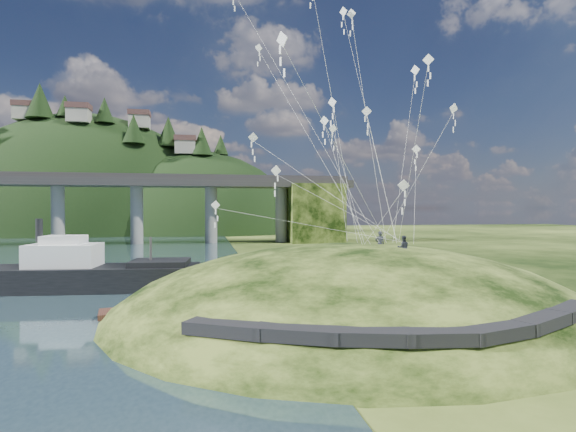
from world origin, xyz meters
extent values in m
plane|color=black|center=(0.00, 0.00, 0.00)|extent=(320.00, 320.00, 0.00)
ellipsoid|color=black|center=(8.00, 2.00, -1.50)|extent=(36.00, 32.00, 13.00)
cube|color=black|center=(-1.50, -8.00, 2.03)|extent=(4.32, 3.62, 0.71)
cube|color=black|center=(1.50, -9.65, 2.09)|extent=(4.10, 2.97, 0.61)
cube|color=black|center=(4.50, -10.65, 2.08)|extent=(3.85, 2.37, 0.62)
cube|color=black|center=(7.50, -11.10, 2.04)|extent=(3.62, 1.83, 0.66)
cube|color=black|center=(10.50, -10.90, 2.05)|extent=(3.82, 2.27, 0.68)
cube|color=black|center=(13.50, -9.95, 2.14)|extent=(4.11, 2.97, 0.71)
cube|color=black|center=(16.50, -8.40, 2.16)|extent=(4.26, 3.43, 0.66)
cylinder|color=gray|center=(-32.00, 70.00, 6.50)|extent=(2.60, 2.60, 13.00)
cylinder|color=gray|center=(-16.50, 70.00, 6.50)|extent=(2.60, 2.60, 13.00)
cylinder|color=gray|center=(-1.00, 70.00, 6.50)|extent=(2.60, 2.60, 13.00)
cylinder|color=gray|center=(14.50, 70.00, 6.50)|extent=(2.60, 2.60, 13.00)
cube|color=black|center=(22.00, 70.00, 6.50)|extent=(12.00, 11.00, 13.00)
ellipsoid|color=black|center=(-40.00, 126.00, -6.00)|extent=(96.00, 68.00, 88.00)
ellipsoid|color=black|center=(-5.00, 118.00, -10.00)|extent=(76.00, 56.00, 72.00)
cone|color=black|center=(-49.87, 114.63, 39.23)|extent=(8.01, 8.01, 10.54)
cone|color=black|center=(-42.87, 114.06, 37.88)|extent=(4.97, 4.97, 6.54)
cone|color=black|center=(-31.40, 112.04, 36.68)|extent=(5.83, 5.83, 7.67)
cone|color=black|center=(-22.45, 107.08, 30.58)|extent=(6.47, 6.47, 8.51)
cone|color=black|center=(-13.22, 113.99, 31.23)|extent=(7.13, 7.13, 9.38)
cone|color=black|center=(-3.12, 109.03, 27.87)|extent=(6.56, 6.56, 8.63)
cone|color=black|center=(2.77, 114.63, 27.68)|extent=(4.88, 4.88, 6.42)
cube|color=#BCB2A0|center=(-55.00, 118.00, 35.99)|extent=(6.00, 5.00, 4.00)
cube|color=brown|center=(-55.00, 118.00, 38.69)|extent=(6.40, 5.40, 1.60)
cube|color=#BCB2A0|center=(-38.00, 110.00, 34.28)|extent=(6.00, 5.00, 4.00)
cube|color=brown|center=(-38.00, 110.00, 36.98)|extent=(6.40, 5.40, 1.60)
cube|color=#BCB2A0|center=(-22.00, 116.00, 34.18)|extent=(6.00, 5.00, 4.00)
cube|color=brown|center=(-22.00, 116.00, 36.88)|extent=(6.40, 5.40, 1.60)
cube|color=#BCB2A0|center=(-8.00, 110.00, 25.88)|extent=(6.00, 5.00, 4.00)
cube|color=brown|center=(-8.00, 110.00, 28.58)|extent=(6.40, 5.40, 1.60)
cube|color=black|center=(-12.66, 14.97, 1.13)|extent=(19.44, 6.91, 2.25)
cube|color=white|center=(-15.24, 15.21, 3.12)|extent=(6.38, 4.35, 2.42)
cube|color=white|center=(-15.24, 15.21, 4.59)|extent=(3.69, 2.90, 1.04)
cube|color=black|center=(-6.62, 14.42, 2.51)|extent=(5.57, 4.78, 0.52)
cylinder|color=black|center=(-17.40, 15.41, 5.63)|extent=(0.61, 0.61, 2.08)
cylinder|color=#2D2B2B|center=(-7.48, 14.50, 3.64)|extent=(0.21, 0.21, 2.60)
cube|color=#361C16|center=(-2.36, 4.00, 0.47)|extent=(14.83, 4.80, 0.37)
cylinder|color=#361C16|center=(-8.54, 2.92, 0.21)|extent=(0.31, 0.31, 1.05)
cylinder|color=#361C16|center=(-5.45, 3.46, 0.21)|extent=(0.31, 0.31, 1.05)
cylinder|color=#361C16|center=(-2.36, 4.00, 0.21)|extent=(0.31, 0.31, 1.05)
cylinder|color=#361C16|center=(0.73, 4.54, 0.21)|extent=(0.31, 0.31, 1.05)
cylinder|color=#361C16|center=(3.83, 5.09, 0.21)|extent=(0.31, 0.31, 1.05)
imported|color=#242730|center=(10.44, 2.78, 5.90)|extent=(0.76, 0.54, 1.94)
imported|color=#242730|center=(11.11, 0.19, 5.71)|extent=(0.95, 0.82, 1.69)
cube|color=white|center=(1.54, -5.34, 16.65)|extent=(0.50, 0.70, 0.80)
cube|color=white|center=(1.54, -5.34, 16.07)|extent=(0.09, 0.08, 0.47)
cube|color=white|center=(1.54, -5.34, 15.49)|extent=(0.09, 0.08, 0.47)
cube|color=white|center=(1.54, -5.34, 14.91)|extent=(0.09, 0.08, 0.47)
cube|color=white|center=(8.28, 5.13, 23.13)|extent=(0.47, 0.59, 0.70)
cube|color=white|center=(8.28, 5.13, 22.63)|extent=(0.09, 0.07, 0.42)
cube|color=white|center=(8.28, 5.13, 22.12)|extent=(0.09, 0.07, 0.42)
cube|color=white|center=(8.28, 5.13, 21.61)|extent=(0.09, 0.07, 0.42)
cube|color=white|center=(3.09, 6.32, 10.62)|extent=(0.85, 0.23, 0.86)
cube|color=white|center=(3.09, 6.32, 10.01)|extent=(0.11, 0.06, 0.50)
cube|color=white|center=(3.09, 6.32, 9.40)|extent=(0.11, 0.06, 0.50)
cube|color=white|center=(3.09, 6.32, 8.79)|extent=(0.11, 0.06, 0.50)
cube|color=white|center=(8.96, 10.27, 14.83)|extent=(0.79, 0.28, 0.79)
cube|color=white|center=(8.96, 10.27, 14.25)|extent=(0.10, 0.08, 0.47)
cube|color=white|center=(8.96, 10.27, 13.68)|extent=(0.10, 0.08, 0.47)
cube|color=white|center=(8.96, 10.27, 13.10)|extent=(0.10, 0.08, 0.47)
cube|color=white|center=(7.47, 7.81, 15.03)|extent=(0.61, 0.61, 0.80)
cube|color=white|center=(7.47, 7.81, 14.44)|extent=(0.10, 0.07, 0.48)
cube|color=white|center=(7.47, 7.81, 13.86)|extent=(0.10, 0.07, 0.48)
cube|color=white|center=(7.47, 7.81, 13.27)|extent=(0.10, 0.07, 0.48)
cube|color=white|center=(9.13, 2.18, 14.70)|extent=(0.71, 0.25, 0.73)
cube|color=white|center=(9.13, 2.18, 14.18)|extent=(0.10, 0.03, 0.42)
cube|color=white|center=(9.13, 2.18, 13.67)|extent=(0.10, 0.03, 0.42)
cube|color=white|center=(9.13, 2.18, 13.15)|extent=(0.10, 0.03, 0.42)
cube|color=white|center=(4.81, 1.29, 21.58)|extent=(0.09, 0.02, 0.41)
cube|color=white|center=(14.71, 5.75, 19.09)|extent=(0.50, 0.70, 0.80)
cube|color=white|center=(14.71, 5.75, 18.51)|extent=(0.10, 0.08, 0.48)
cube|color=white|center=(14.71, 5.75, 17.92)|extent=(0.10, 0.08, 0.48)
cube|color=white|center=(14.71, 5.75, 17.34)|extent=(0.10, 0.08, 0.48)
cube|color=white|center=(14.82, 5.73, 12.54)|extent=(0.69, 0.34, 0.72)
cube|color=white|center=(14.82, 5.73, 12.02)|extent=(0.10, 0.03, 0.43)
cube|color=white|center=(14.82, 5.73, 11.50)|extent=(0.10, 0.03, 0.43)
cube|color=white|center=(14.82, 5.73, 10.97)|extent=(0.10, 0.03, 0.43)
cube|color=white|center=(1.69, 10.35, 13.84)|extent=(0.89, 0.31, 0.86)
cube|color=white|center=(1.69, 10.35, 13.21)|extent=(0.12, 0.06, 0.51)
cube|color=white|center=(1.69, 10.35, 12.59)|extent=(0.12, 0.06, 0.51)
cube|color=white|center=(1.69, 10.35, 11.96)|extent=(0.12, 0.06, 0.51)
cube|color=white|center=(-1.73, 4.91, 7.86)|extent=(0.68, 0.23, 0.69)
cube|color=white|center=(-1.73, 4.91, 7.36)|extent=(0.09, 0.06, 0.41)
cube|color=white|center=(-1.73, 4.91, 6.86)|extent=(0.09, 0.06, 0.41)
cube|color=white|center=(-1.73, 4.91, 6.36)|extent=(0.09, 0.06, 0.41)
cube|color=white|center=(0.01, 10.94, 25.83)|extent=(0.11, 0.03, 0.47)
cube|color=white|center=(0.01, 10.94, 25.25)|extent=(0.11, 0.03, 0.47)
cube|color=white|center=(11.37, -2.75, 17.00)|extent=(0.61, 0.43, 0.70)
cube|color=white|center=(11.37, -2.75, 16.49)|extent=(0.09, 0.05, 0.41)
cube|color=white|center=(11.37, -2.75, 15.98)|extent=(0.09, 0.05, 0.41)
cube|color=white|center=(11.37, -2.75, 15.48)|extent=(0.09, 0.05, 0.41)
cube|color=white|center=(7.68, 6.14, 16.22)|extent=(0.51, 0.69, 0.79)
cube|color=white|center=(7.68, 6.14, 15.64)|extent=(0.10, 0.08, 0.47)
cube|color=white|center=(7.68, 6.14, 15.06)|extent=(0.10, 0.08, 0.47)
cube|color=white|center=(7.68, 6.14, 14.48)|extent=(0.10, 0.08, 0.47)
cube|color=white|center=(8.93, 5.10, 23.00)|extent=(0.64, 0.47, 0.75)
cube|color=white|center=(8.93, 5.10, 22.46)|extent=(0.10, 0.06, 0.44)
cube|color=white|center=(8.93, 5.10, 21.92)|extent=(0.10, 0.06, 0.44)
cube|color=white|center=(8.93, 5.10, 21.38)|extent=(0.10, 0.06, 0.44)
cube|color=white|center=(10.87, -0.32, 9.19)|extent=(0.83, 0.27, 0.81)
cube|color=white|center=(10.87, -0.32, 8.60)|extent=(0.11, 0.03, 0.48)
cube|color=white|center=(10.87, -0.32, 8.02)|extent=(0.11, 0.03, 0.48)
cube|color=white|center=(10.87, -0.32, 7.43)|extent=(0.11, 0.03, 0.48)
cube|color=white|center=(15.58, 1.34, 15.00)|extent=(0.74, 0.26, 0.73)
cube|color=white|center=(15.58, 1.34, 14.46)|extent=(0.09, 0.07, 0.44)
cube|color=white|center=(15.58, 1.34, 13.93)|extent=(0.09, 0.07, 0.44)
cube|color=white|center=(15.58, 1.34, 13.39)|extent=(0.09, 0.07, 0.44)
cube|color=white|center=(2.35, 11.65, 22.19)|extent=(0.68, 0.30, 0.71)
cube|color=white|center=(2.35, 11.65, 21.69)|extent=(0.09, 0.06, 0.42)
cube|color=white|center=(2.35, 11.65, 21.18)|extent=(0.09, 0.06, 0.42)
cube|color=white|center=(2.35, 11.65, 20.67)|extent=(0.09, 0.06, 0.42)
camera|label=1|loc=(-2.60, -29.07, 7.62)|focal=28.00mm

